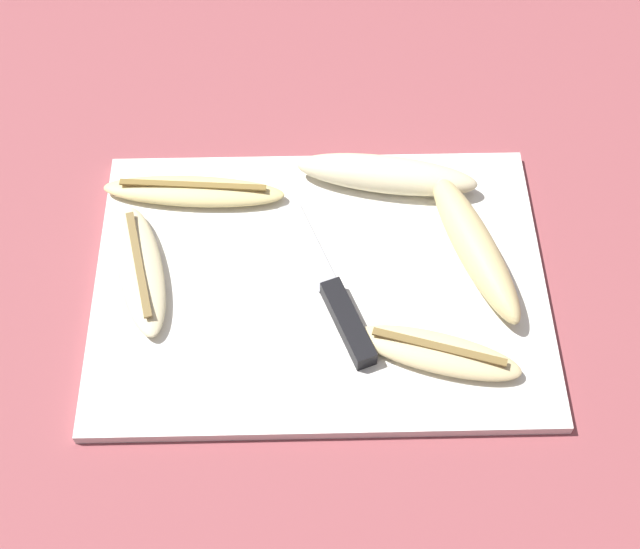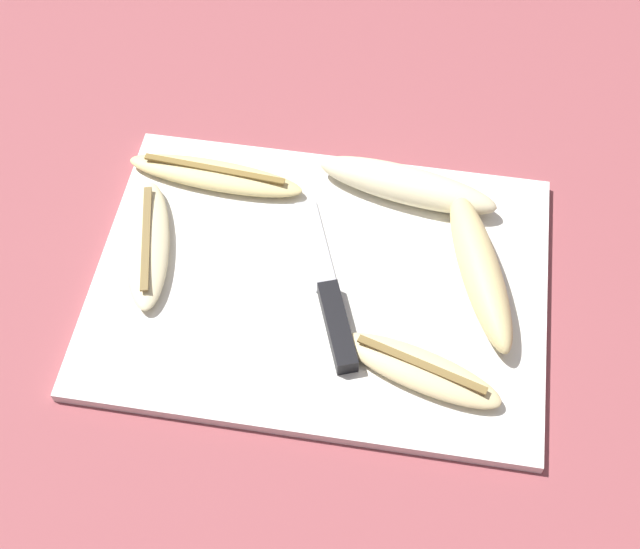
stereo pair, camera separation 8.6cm
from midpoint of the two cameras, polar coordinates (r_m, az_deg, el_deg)
ground_plane at (r=0.88m, az=2.80°, el=-1.01°), size 4.00×4.00×0.00m
cutting_board at (r=0.88m, az=2.81°, el=-0.79°), size 0.44×0.32×0.01m
knife at (r=0.85m, az=3.77°, el=-2.55°), size 0.09×0.20×0.02m
banana_spotted_left at (r=0.88m, az=12.98°, el=0.15°), size 0.09×0.19×0.04m
banana_pale_long at (r=0.93m, az=8.24°, el=5.50°), size 0.19×0.08×0.03m
banana_cream_curved at (r=0.89m, az=-8.28°, el=1.78°), size 0.08×0.16×0.02m
banana_ripe_center at (r=0.82m, az=9.47°, el=-6.29°), size 0.16×0.09×0.02m
banana_golden_short at (r=0.94m, az=-4.12°, el=6.18°), size 0.19×0.05×0.02m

